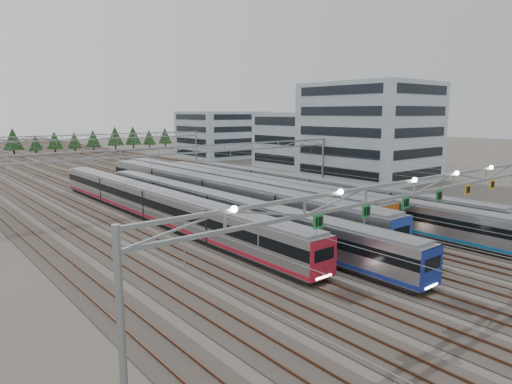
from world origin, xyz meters
TOP-DOWN VIEW (x-y plane):
  - ground at (0.00, 0.00)m, footprint 400.00×400.00m
  - track_bed at (0.00, 100.00)m, footprint 54.00×260.00m
  - train_a at (-11.25, 30.65)m, footprint 2.78×54.57m
  - train_b at (-6.75, 23.81)m, footprint 2.68×52.71m
  - train_c at (-2.25, 31.75)m, footprint 3.05×57.71m
  - train_d at (2.25, 35.92)m, footprint 2.90×57.44m
  - train_e at (6.75, 27.24)m, footprint 2.59×61.20m
  - train_f at (11.25, 25.71)m, footprint 2.55×52.73m
  - gantry_near at (-0.05, -0.12)m, footprint 56.36×0.61m
  - gantry_mid at (0.00, 40.00)m, footprint 56.36×0.36m
  - gantry_far at (0.00, 85.00)m, footprint 56.36×0.36m
  - depot_bldg_south at (37.22, 36.83)m, footprint 18.00×22.00m
  - depot_bldg_mid at (39.97, 59.68)m, footprint 14.00×16.00m
  - depot_bldg_north at (40.65, 90.34)m, footprint 22.00×18.00m
  - treeline at (5.40, 131.05)m, footprint 106.40×5.60m

SIDE VIEW (x-z plane):
  - ground at x=0.00m, z-range 0.00..0.00m
  - track_bed at x=0.00m, z-range -1.22..4.20m
  - train_f at x=11.25m, z-range 0.25..3.57m
  - train_e at x=6.75m, z-range 0.25..3.62m
  - train_b at x=-6.75m, z-range 0.25..3.73m
  - train_a at x=-11.25m, z-range 0.25..3.87m
  - train_d at x=2.25m, z-range 0.25..4.04m
  - train_c at x=-2.25m, z-range 0.25..4.23m
  - treeline at x=5.40m, z-range 0.72..7.74m
  - depot_bldg_mid at x=39.97m, z-range 0.00..12.73m
  - gantry_mid at x=0.00m, z-range 2.39..10.39m
  - gantry_far at x=0.00m, z-range 2.39..10.39m
  - depot_bldg_north at x=40.65m, z-range 0.00..12.99m
  - gantry_near at x=-0.05m, z-range 3.05..11.13m
  - depot_bldg_south at x=37.22m, z-range 0.00..18.23m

